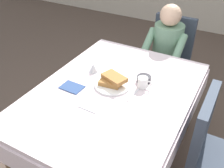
{
  "coord_description": "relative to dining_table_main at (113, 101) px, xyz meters",
  "views": [
    {
      "loc": [
        0.74,
        -1.36,
        1.88
      ],
      "look_at": [
        -0.02,
        0.02,
        0.79
      ],
      "focal_mm": 41.37,
      "sensor_mm": 36.0,
      "label": 1
    }
  ],
  "objects": [
    {
      "name": "spoon_near_edge",
      "position": [
        -0.06,
        -0.27,
        0.09
      ],
      "size": [
        0.15,
        0.02,
        0.0
      ],
      "primitive_type": "cube",
      "rotation": [
        0.0,
        0.0,
        -0.03
      ],
      "color": "silver",
      "rests_on": "dining_table_main"
    },
    {
      "name": "napkin_folded",
      "position": [
        -0.3,
        -0.11,
        0.09
      ],
      "size": [
        0.17,
        0.13,
        0.01
      ],
      "primitive_type": "cube",
      "rotation": [
        0.0,
        0.0,
        -0.03
      ],
      "color": "#334C7F",
      "rests_on": "dining_table_main"
    },
    {
      "name": "diner_person",
      "position": [
        0.07,
        1.01,
        0.02
      ],
      "size": [
        0.4,
        0.43,
        1.12
      ],
      "rotation": [
        0.0,
        0.0,
        3.14
      ],
      "color": "gray",
      "rests_on": "ground"
    },
    {
      "name": "breakfast_stack",
      "position": [
        -0.04,
        0.07,
        0.14
      ],
      "size": [
        0.22,
        0.17,
        0.07
      ],
      "color": "#A36B33",
      "rests_on": "plate_breakfast"
    },
    {
      "name": "chair_right_side",
      "position": [
        0.77,
        0.0,
        -0.12
      ],
      "size": [
        0.45,
        0.44,
        0.93
      ],
      "rotation": [
        0.0,
        0.0,
        -1.57
      ],
      "color": "#384251",
      "rests_on": "ground"
    },
    {
      "name": "chair_diner",
      "position": [
        0.07,
        1.17,
        -0.12
      ],
      "size": [
        0.44,
        0.45,
        0.93
      ],
      "rotation": [
        0.0,
        0.0,
        3.14
      ],
      "color": "#384251",
      "rests_on": "ground"
    },
    {
      "name": "fork_left_of_plate",
      "position": [
        -0.23,
        0.05,
        0.09
      ],
      "size": [
        0.03,
        0.18,
        0.0
      ],
      "primitive_type": "cube",
      "rotation": [
        0.0,
        0.0,
        1.65
      ],
      "color": "silver",
      "rests_on": "dining_table_main"
    },
    {
      "name": "ground_plane",
      "position": [
        0.0,
        0.0,
        -0.65
      ],
      "size": [
        14.0,
        14.0,
        0.0
      ],
      "primitive_type": "plane",
      "color": "brown"
    },
    {
      "name": "plate_breakfast",
      "position": [
        -0.04,
        0.07,
        0.1
      ],
      "size": [
        0.28,
        0.28,
        0.02
      ],
      "primitive_type": "cylinder",
      "color": "white",
      "rests_on": "dining_table_main"
    },
    {
      "name": "syrup_pitcher",
      "position": [
        -0.28,
        0.17,
        0.13
      ],
      "size": [
        0.08,
        0.08,
        0.07
      ],
      "color": "silver",
      "rests_on": "dining_table_main"
    },
    {
      "name": "dining_table_main",
      "position": [
        0.0,
        0.0,
        0.0
      ],
      "size": [
        1.12,
        1.52,
        0.74
      ],
      "color": "silver",
      "rests_on": "ground"
    },
    {
      "name": "knife_right_of_plate",
      "position": [
        0.15,
        0.05,
        0.09
      ],
      "size": [
        0.03,
        0.2,
        0.0
      ],
      "primitive_type": "cube",
      "rotation": [
        0.0,
        0.0,
        1.49
      ],
      "color": "silver",
      "rests_on": "dining_table_main"
    },
    {
      "name": "cup_coffee",
      "position": [
        0.17,
        0.16,
        0.13
      ],
      "size": [
        0.11,
        0.08,
        0.08
      ],
      "color": "white",
      "rests_on": "dining_table_main"
    },
    {
      "name": "bowl_butter",
      "position": [
        0.15,
        0.24,
        0.11
      ],
      "size": [
        0.11,
        0.11,
        0.04
      ],
      "primitive_type": "cylinder",
      "color": "black",
      "rests_on": "dining_table_main"
    }
  ]
}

